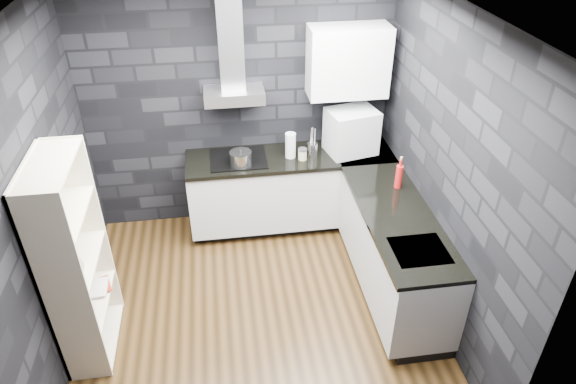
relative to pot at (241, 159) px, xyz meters
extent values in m
plane|color=#3E2913|center=(0.03, -1.16, -0.98)|extent=(3.20, 3.20, 0.00)
plane|color=silver|center=(0.03, -1.16, 1.72)|extent=(3.20, 3.20, 0.00)
cube|color=black|center=(0.03, 0.46, 0.37)|extent=(3.20, 0.05, 2.70)
cube|color=black|center=(0.03, -2.79, 0.37)|extent=(3.20, 0.05, 2.70)
cube|color=black|center=(-1.59, -1.16, 0.37)|extent=(0.05, 3.20, 2.70)
cube|color=black|center=(1.66, -1.16, 0.37)|extent=(0.05, 3.20, 2.70)
cube|color=black|center=(0.53, 0.18, -0.93)|extent=(2.18, 0.50, 0.10)
cube|color=black|center=(1.37, -1.06, -0.93)|extent=(0.50, 1.78, 0.10)
cube|color=silver|center=(0.53, 0.14, -0.50)|extent=(2.20, 0.60, 0.76)
cube|color=silver|center=(1.33, -1.06, -0.50)|extent=(0.60, 1.80, 0.76)
cube|color=black|center=(0.53, 0.13, -0.10)|extent=(2.20, 0.62, 0.04)
cube|color=black|center=(1.32, -1.06, -0.10)|extent=(0.62, 1.80, 0.04)
cube|color=black|center=(1.33, 0.14, -0.10)|extent=(0.62, 0.62, 0.04)
cube|color=silver|center=(-0.02, 0.27, 0.58)|extent=(0.60, 0.34, 0.12)
cube|color=silver|center=(-0.02, 0.34, 1.09)|extent=(0.24, 0.20, 0.90)
cube|color=silver|center=(1.13, 0.26, 0.87)|extent=(0.80, 0.35, 0.70)
cube|color=black|center=(-0.02, 0.14, -0.07)|extent=(0.58, 0.50, 0.01)
cube|color=silver|center=(1.33, -1.56, -0.08)|extent=(0.44, 0.40, 0.01)
cylinder|color=#AFAFB4|center=(0.00, 0.00, 0.00)|extent=(0.28, 0.28, 0.13)
cylinder|color=silver|center=(0.53, 0.11, 0.06)|extent=(0.12, 0.12, 0.27)
cylinder|color=#C1B488|center=(0.64, 0.03, -0.02)|extent=(0.09, 0.09, 0.11)
cylinder|color=#AFAFB4|center=(0.76, 0.11, -0.01)|extent=(0.13, 0.13, 0.14)
cube|color=silver|center=(1.18, 0.13, 0.15)|extent=(0.56, 0.48, 0.49)
cylinder|color=#A51514|center=(1.46, -0.63, 0.04)|extent=(0.08, 0.08, 0.23)
cube|color=beige|center=(-1.39, -1.31, -0.08)|extent=(0.60, 0.87, 1.80)
imported|color=white|center=(-1.39, -1.44, -0.04)|extent=(0.26, 0.26, 0.05)
imported|color=maroon|center=(-1.39, -1.16, -0.40)|extent=(0.16, 0.06, 0.21)
imported|color=#B2B2B2|center=(-1.42, -1.18, -0.38)|extent=(0.17, 0.03, 0.24)
camera|label=1|loc=(-0.19, -4.58, 2.59)|focal=32.00mm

